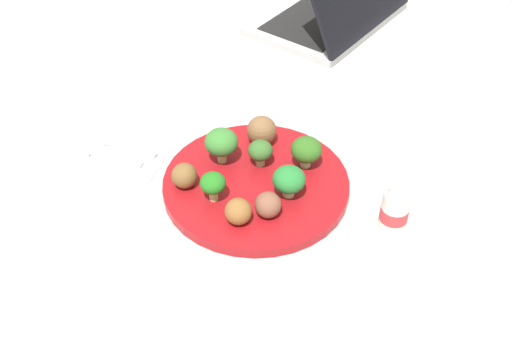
# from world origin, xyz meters

# --- Properties ---
(ground_plane) EXTENTS (4.00, 4.00, 0.00)m
(ground_plane) POSITION_xyz_m (0.00, 0.00, 0.00)
(ground_plane) COLOR #B2B2AD
(plate) EXTENTS (0.28, 0.28, 0.02)m
(plate) POSITION_xyz_m (0.00, 0.00, 0.01)
(plate) COLOR maroon
(plate) RESTS_ON ground_plane
(broccoli_floret_front_right) EXTENTS (0.05, 0.05, 0.06)m
(broccoli_floret_front_right) POSITION_xyz_m (0.07, -0.02, 0.05)
(broccoli_floret_front_right) COLOR #99BB77
(broccoli_floret_front_right) RESTS_ON plate
(broccoli_floret_center) EXTENTS (0.05, 0.05, 0.05)m
(broccoli_floret_center) POSITION_xyz_m (-0.06, 0.01, 0.05)
(broccoli_floret_center) COLOR #A0C682
(broccoli_floret_center) RESTS_ON plate
(broccoli_floret_far_rim) EXTENTS (0.04, 0.04, 0.05)m
(broccoli_floret_far_rim) POSITION_xyz_m (0.04, 0.06, 0.05)
(broccoli_floret_far_rim) COLOR #A6CC7C
(broccoli_floret_far_rim) RESTS_ON plate
(broccoli_floret_front_left) EXTENTS (0.04, 0.04, 0.04)m
(broccoli_floret_front_left) POSITION_xyz_m (0.01, -0.04, 0.04)
(broccoli_floret_front_left) COLOR #8CB977
(broccoli_floret_front_left) RESTS_ON plate
(broccoli_floret_back_left) EXTENTS (0.05, 0.05, 0.05)m
(broccoli_floret_back_left) POSITION_xyz_m (-0.06, -0.06, 0.05)
(broccoli_floret_back_left) COLOR #8ECD84
(broccoli_floret_back_left) RESTS_ON plate
(meatball_mid_right) EXTENTS (0.04, 0.04, 0.04)m
(meatball_mid_right) POSITION_xyz_m (-0.01, 0.09, 0.04)
(meatball_mid_right) COLOR brown
(meatball_mid_right) RESTS_ON plate
(meatball_back_left) EXTENTS (0.04, 0.04, 0.04)m
(meatball_back_left) POSITION_xyz_m (0.09, 0.05, 0.04)
(meatball_back_left) COLOR brown
(meatball_back_left) RESTS_ON plate
(meatball_front_left) EXTENTS (0.05, 0.05, 0.05)m
(meatball_front_left) POSITION_xyz_m (0.03, -0.09, 0.04)
(meatball_front_left) COLOR brown
(meatball_front_left) RESTS_ON plate
(meatball_back_right) EXTENTS (0.04, 0.04, 0.04)m
(meatball_back_right) POSITION_xyz_m (-0.04, 0.06, 0.03)
(meatball_back_right) COLOR brown
(meatball_back_right) RESTS_ON plate
(napkin) EXTENTS (0.18, 0.14, 0.01)m
(napkin) POSITION_xyz_m (0.24, 0.01, 0.00)
(napkin) COLOR white
(napkin) RESTS_ON ground_plane
(fork) EXTENTS (0.12, 0.02, 0.01)m
(fork) POSITION_xyz_m (0.25, 0.03, 0.01)
(fork) COLOR silver
(fork) RESTS_ON napkin
(knife) EXTENTS (0.15, 0.02, 0.01)m
(knife) POSITION_xyz_m (0.25, -0.00, 0.01)
(knife) COLOR silver
(knife) RESTS_ON napkin
(yogurt_bottle) EXTENTS (0.04, 0.04, 0.08)m
(yogurt_bottle) POSITION_xyz_m (-0.21, -0.00, 0.04)
(yogurt_bottle) COLOR white
(yogurt_bottle) RESTS_ON ground_plane
(laptop) EXTENTS (0.29, 0.36, 0.20)m
(laptop) POSITION_xyz_m (0.06, -0.54, 0.04)
(laptop) COLOR #B6B6B6
(laptop) RESTS_ON ground_plane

